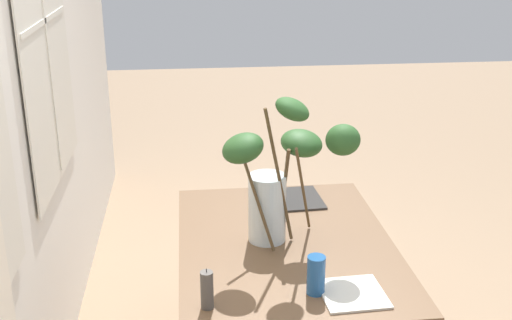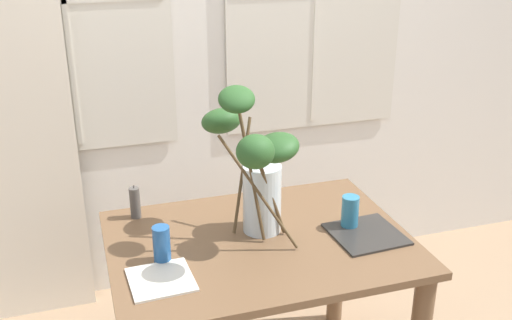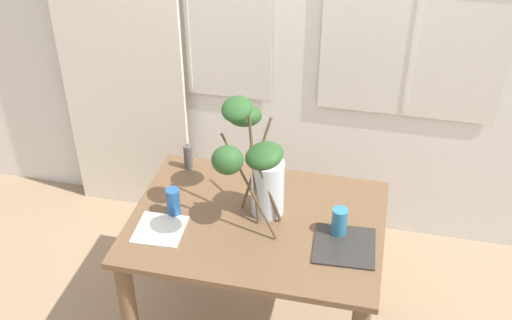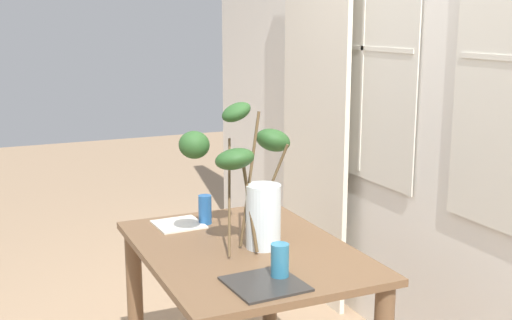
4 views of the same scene
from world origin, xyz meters
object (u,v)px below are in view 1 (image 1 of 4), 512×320
(pillar_candle, at_px, (207,290))
(plate_square_right, at_px, (292,199))
(drinking_glass_blue_right, at_px, (277,190))
(dining_table, at_px, (285,276))
(drinking_glass_blue_left, at_px, (316,275))
(plate_square_left, at_px, (353,294))
(vase_with_branches, at_px, (280,177))

(pillar_candle, bearing_deg, plate_square_right, -26.70)
(drinking_glass_blue_right, bearing_deg, dining_table, 177.70)
(dining_table, height_order, drinking_glass_blue_left, drinking_glass_blue_left)
(pillar_candle, bearing_deg, plate_square_left, -87.33)
(plate_square_left, bearing_deg, plate_square_right, 5.10)
(vase_with_branches, bearing_deg, drinking_glass_blue_left, -169.09)
(drinking_glass_blue_left, relative_size, plate_square_right, 0.53)
(drinking_glass_blue_left, distance_m, drinking_glass_blue_right, 0.76)
(vase_with_branches, relative_size, plate_square_right, 2.43)
(pillar_candle, bearing_deg, dining_table, -37.39)
(vase_with_branches, bearing_deg, dining_table, -76.95)
(dining_table, height_order, plate_square_left, plate_square_left)
(plate_square_left, distance_m, pillar_candle, 0.50)
(drinking_glass_blue_left, height_order, plate_square_right, drinking_glass_blue_left)
(dining_table, relative_size, drinking_glass_blue_left, 8.31)
(drinking_glass_blue_right, xyz_separation_m, plate_square_right, (0.04, -0.08, -0.06))
(plate_square_left, height_order, pillar_candle, pillar_candle)
(dining_table, height_order, pillar_candle, pillar_candle)
(vase_with_branches, distance_m, pillar_candle, 0.56)
(drinking_glass_blue_left, distance_m, pillar_candle, 0.38)
(dining_table, relative_size, plate_square_left, 5.36)
(plate_square_right, relative_size, pillar_candle, 1.82)
(vase_with_branches, bearing_deg, plate_square_right, -16.52)
(dining_table, bearing_deg, drinking_glass_blue_left, -173.75)
(drinking_glass_blue_right, height_order, plate_square_right, drinking_glass_blue_right)
(pillar_candle, bearing_deg, drinking_glass_blue_right, -23.20)
(pillar_candle, bearing_deg, vase_with_branches, -35.19)
(vase_with_branches, xyz_separation_m, drinking_glass_blue_right, (0.38, -0.05, -0.21))
(drinking_glass_blue_right, height_order, pillar_candle, pillar_candle)
(dining_table, xyz_separation_m, drinking_glass_blue_left, (-0.38, -0.04, 0.22))
(dining_table, bearing_deg, plate_square_right, -12.80)
(plate_square_left, height_order, plate_square_right, plate_square_right)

